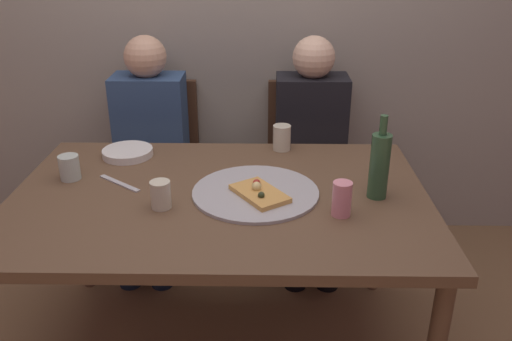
# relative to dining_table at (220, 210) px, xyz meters

# --- Properties ---
(back_wall) EXTENTS (6.00, 0.10, 2.60)m
(back_wall) POSITION_rel_dining_table_xyz_m (0.00, 1.12, 0.63)
(back_wall) COLOR gray
(back_wall) RESTS_ON ground_plane
(dining_table) EXTENTS (1.54, 1.02, 0.74)m
(dining_table) POSITION_rel_dining_table_xyz_m (0.00, 0.00, 0.00)
(dining_table) COLOR brown
(dining_table) RESTS_ON ground_plane
(pizza_tray) EXTENTS (0.47, 0.47, 0.01)m
(pizza_tray) POSITION_rel_dining_table_xyz_m (0.13, -0.00, 0.08)
(pizza_tray) COLOR #ADADB2
(pizza_tray) RESTS_ON dining_table
(pizza_slice_last) EXTENTS (0.23, 0.25, 0.05)m
(pizza_slice_last) POSITION_rel_dining_table_xyz_m (0.15, -0.04, 0.10)
(pizza_slice_last) COLOR tan
(pizza_slice_last) RESTS_ON pizza_tray
(wine_bottle) EXTENTS (0.07, 0.07, 0.31)m
(wine_bottle) POSITION_rel_dining_table_xyz_m (0.58, -0.01, 0.20)
(wine_bottle) COLOR #2D5133
(wine_bottle) RESTS_ON dining_table
(tumbler_near) EXTENTS (0.08, 0.08, 0.10)m
(tumbler_near) POSITION_rel_dining_table_xyz_m (-0.59, 0.12, 0.12)
(tumbler_near) COLOR #B7C6BC
(tumbler_near) RESTS_ON dining_table
(tumbler_far) EXTENTS (0.07, 0.07, 0.10)m
(tumbler_far) POSITION_rel_dining_table_xyz_m (-0.19, -0.11, 0.12)
(tumbler_far) COLOR beige
(tumbler_far) RESTS_ON dining_table
(wine_glass) EXTENTS (0.08, 0.08, 0.11)m
(wine_glass) POSITION_rel_dining_table_xyz_m (0.24, 0.44, 0.13)
(wine_glass) COLOR beige
(wine_glass) RESTS_ON dining_table
(soda_can) EXTENTS (0.07, 0.07, 0.12)m
(soda_can) POSITION_rel_dining_table_xyz_m (0.43, -0.15, 0.13)
(soda_can) COLOR pink
(soda_can) RESTS_ON dining_table
(plate_stack) EXTENTS (0.21, 0.21, 0.03)m
(plate_stack) POSITION_rel_dining_table_xyz_m (-0.42, 0.35, 0.09)
(plate_stack) COLOR white
(plate_stack) RESTS_ON dining_table
(table_knife) EXTENTS (0.19, 0.15, 0.01)m
(table_knife) POSITION_rel_dining_table_xyz_m (-0.39, 0.07, 0.07)
(table_knife) COLOR #B7B7BC
(table_knife) RESTS_ON dining_table
(chair_left) EXTENTS (0.44, 0.44, 0.90)m
(chair_left) POSITION_rel_dining_table_xyz_m (-0.42, 0.91, -0.16)
(chair_left) COLOR #472D1E
(chair_left) RESTS_ON ground_plane
(chair_right) EXTENTS (0.44, 0.44, 0.90)m
(chair_right) POSITION_rel_dining_table_xyz_m (0.40, 0.91, -0.16)
(chair_right) COLOR #472D1E
(chair_right) RESTS_ON ground_plane
(guest_in_sweater) EXTENTS (0.36, 0.56, 1.17)m
(guest_in_sweater) POSITION_rel_dining_table_xyz_m (-0.42, 0.76, -0.03)
(guest_in_sweater) COLOR navy
(guest_in_sweater) RESTS_ON ground_plane
(guest_in_beanie) EXTENTS (0.36, 0.56, 1.17)m
(guest_in_beanie) POSITION_rel_dining_table_xyz_m (0.40, 0.76, -0.03)
(guest_in_beanie) COLOR black
(guest_in_beanie) RESTS_ON ground_plane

